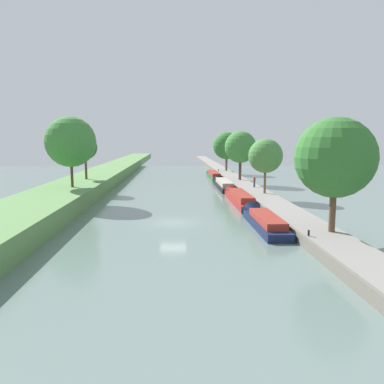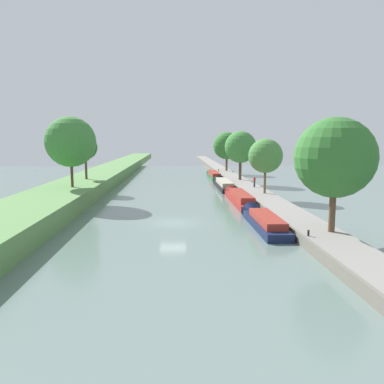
{
  "view_description": "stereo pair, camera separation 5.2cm",
  "coord_description": "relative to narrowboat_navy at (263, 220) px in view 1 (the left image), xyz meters",
  "views": [
    {
      "loc": [
        0.14,
        -36.08,
        7.96
      ],
      "look_at": [
        2.51,
        14.41,
        1.0
      ],
      "focal_mm": 35.79,
      "sensor_mm": 36.0,
      "label": 1
    },
    {
      "loc": [
        0.19,
        -36.08,
        7.96
      ],
      "look_at": [
        2.51,
        14.41,
        1.0
      ],
      "focal_mm": 35.79,
      "sensor_mm": 36.0,
      "label": 2
    }
  ],
  "objects": [
    {
      "name": "ground_plane",
      "position": [
        -8.36,
        1.73,
        -0.53
      ],
      "size": [
        160.0,
        160.0,
        0.0
      ],
      "primitive_type": "plane",
      "color": "slate"
    },
    {
      "name": "tree_rightbank_midnear",
      "position": [
        3.89,
        15.9,
        5.26
      ],
      "size": [
        4.54,
        4.54,
        7.27
      ],
      "color": "brown",
      "rests_on": "right_towpath"
    },
    {
      "name": "tree_leftbank_downstream",
      "position": [
        -21.11,
        14.35,
        7.13
      ],
      "size": [
        6.29,
        6.29,
        8.82
      ],
      "color": "#4C3828",
      "rests_on": "left_grassy_bank"
    },
    {
      "name": "tree_leftbank_upstream",
      "position": [
        -21.56,
        24.14,
        6.2
      ],
      "size": [
        3.59,
        3.59,
        6.56
      ],
      "color": "#4C3828",
      "rests_on": "left_grassy_bank"
    },
    {
      "name": "narrowboat_red",
      "position": [
        0.05,
        13.47,
        0.07
      ],
      "size": [
        2.03,
        14.44,
        2.06
      ],
      "color": "maroon",
      "rests_on": "ground_plane"
    },
    {
      "name": "narrowboat_navy",
      "position": [
        0.0,
        0.0,
        0.0
      ],
      "size": [
        2.15,
        11.68,
        2.05
      ],
      "color": "#141E42",
      "rests_on": "ground_plane"
    },
    {
      "name": "tree_rightbank_far",
      "position": [
        3.87,
        53.57,
        5.99
      ],
      "size": [
        6.24,
        6.24,
        8.85
      ],
      "color": "brown",
      "rests_on": "right_towpath"
    },
    {
      "name": "person_walking",
      "position": [
        3.91,
        22.64,
        1.15
      ],
      "size": [
        0.34,
        0.34,
        1.66
      ],
      "color": "#282D42",
      "rests_on": "right_towpath"
    },
    {
      "name": "mooring_bollard_far",
      "position": [
        1.8,
        51.44,
        0.5
      ],
      "size": [
        0.16,
        0.16,
        0.45
      ],
      "color": "black",
      "rests_on": "right_towpath"
    },
    {
      "name": "tree_rightbank_near",
      "position": [
        4.07,
        -5.65,
        6.04
      ],
      "size": [
        6.16,
        6.16,
        8.86
      ],
      "color": "brown",
      "rests_on": "right_towpath"
    },
    {
      "name": "mooring_bollard_near",
      "position": [
        1.8,
        -6.94,
        0.5
      ],
      "size": [
        0.16,
        0.16,
        0.45
      ],
      "color": "black",
      "rests_on": "right_towpath"
    },
    {
      "name": "stone_quay",
      "position": [
        1.37,
        1.73,
        -0.1
      ],
      "size": [
        0.25,
        260.0,
        0.85
      ],
      "color": "#6B665B",
      "rests_on": "ground_plane"
    },
    {
      "name": "left_grassy_bank",
      "position": [
        -22.01,
        1.73,
        0.47
      ],
      "size": [
        7.59,
        260.0,
        1.99
      ],
      "color": "#5B894C",
      "rests_on": "ground_plane"
    },
    {
      "name": "narrowboat_green",
      "position": [
        -0.05,
        44.58,
        0.05
      ],
      "size": [
        1.86,
        15.19,
        2.01
      ],
      "color": "#1E6033",
      "rests_on": "ground_plane"
    },
    {
      "name": "right_towpath",
      "position": [
        3.31,
        1.73,
        -0.13
      ],
      "size": [
        3.61,
        260.0,
        0.8
      ],
      "color": "gray",
      "rests_on": "ground_plane"
    },
    {
      "name": "tree_rightbank_midfar",
      "position": [
        3.57,
        33.45,
        6.08
      ],
      "size": [
        5.64,
        5.64,
        8.64
      ],
      "color": "#4C3828",
      "rests_on": "right_towpath"
    },
    {
      "name": "narrowboat_black",
      "position": [
        -0.07,
        28.82,
        0.03
      ],
      "size": [
        2.12,
        15.0,
        2.05
      ],
      "color": "black",
      "rests_on": "ground_plane"
    }
  ]
}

